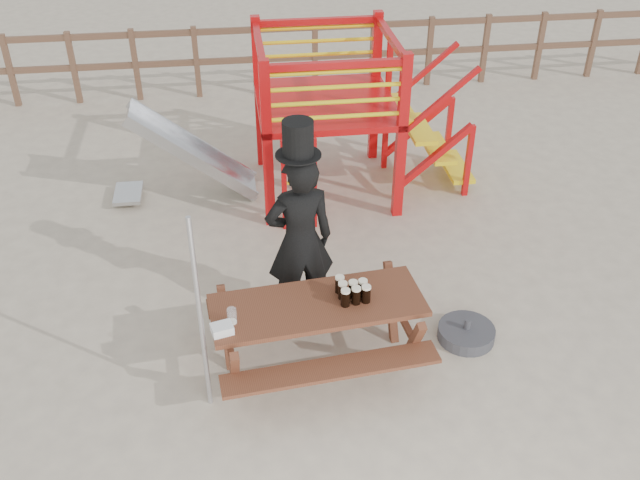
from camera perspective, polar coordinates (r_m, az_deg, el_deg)
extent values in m
plane|color=#C1B196|center=(6.79, 3.04, -10.94)|extent=(60.00, 60.00, 0.00)
cube|color=brown|center=(12.31, -2.82, 16.55)|extent=(15.00, 0.06, 0.10)
cube|color=brown|center=(12.47, -2.75, 14.34)|extent=(15.00, 0.06, 0.10)
cube|color=brown|center=(12.92, -23.53, 12.30)|extent=(0.09, 0.09, 1.20)
cube|color=brown|center=(12.68, -19.11, 12.88)|extent=(0.09, 0.09, 1.20)
cube|color=brown|center=(12.52, -14.54, 13.40)|extent=(0.09, 0.09, 1.20)
cube|color=brown|center=(12.44, -9.85, 13.84)|extent=(0.09, 0.09, 1.20)
cube|color=brown|center=(12.44, -5.12, 14.19)|extent=(0.09, 0.09, 1.20)
cube|color=brown|center=(12.52, -0.40, 14.45)|extent=(0.09, 0.09, 1.20)
cube|color=brown|center=(12.68, 4.24, 14.62)|extent=(0.09, 0.09, 1.20)
cube|color=brown|center=(12.91, 8.74, 14.69)|extent=(0.09, 0.09, 1.20)
cube|color=brown|center=(13.22, 13.06, 14.68)|extent=(0.09, 0.09, 1.20)
cube|color=brown|center=(13.59, 17.16, 14.59)|extent=(0.09, 0.09, 1.20)
cube|color=brown|center=(14.02, 21.02, 14.44)|extent=(0.09, 0.09, 1.20)
cube|color=red|center=(8.39, -4.23, 7.45)|extent=(0.12, 0.12, 2.10)
cube|color=red|center=(8.62, 6.53, 8.06)|extent=(0.12, 0.12, 2.10)
cube|color=red|center=(9.85, -4.92, 11.57)|extent=(0.12, 0.12, 2.10)
cube|color=red|center=(10.04, 4.42, 12.04)|extent=(0.12, 0.12, 2.10)
cube|color=red|center=(9.13, 0.46, 10.84)|extent=(1.72, 1.72, 0.08)
cube|color=red|center=(8.10, 1.30, 13.84)|extent=(1.60, 0.08, 0.08)
cube|color=red|center=(9.60, -0.22, 17.11)|extent=(1.60, 0.08, 0.08)
cube|color=red|center=(8.77, -4.89, 15.34)|extent=(0.08, 1.60, 0.08)
cube|color=red|center=(8.98, 5.74, 15.75)|extent=(0.08, 1.60, 0.08)
cylinder|color=yellow|center=(8.33, 1.24, 9.83)|extent=(1.50, 0.05, 0.05)
cylinder|color=yellow|center=(9.80, -0.21, 13.63)|extent=(1.50, 0.05, 0.05)
cylinder|color=yellow|center=(8.26, 1.26, 10.97)|extent=(1.50, 0.05, 0.05)
cylinder|color=yellow|center=(9.73, -0.21, 14.63)|extent=(1.50, 0.05, 0.05)
cylinder|color=yellow|center=(8.19, 1.28, 12.13)|extent=(1.50, 0.05, 0.05)
cylinder|color=yellow|center=(9.68, -0.22, 15.63)|extent=(1.50, 0.05, 0.05)
cylinder|color=yellow|center=(8.12, 1.29, 13.31)|extent=(1.50, 0.05, 0.05)
cylinder|color=yellow|center=(9.62, -0.22, 16.65)|extent=(1.50, 0.05, 0.05)
cube|color=red|center=(8.48, -2.89, 4.36)|extent=(0.06, 0.06, 1.20)
cube|color=red|center=(8.51, -0.47, 4.53)|extent=(0.06, 0.06, 1.20)
cylinder|color=yellow|center=(8.73, -1.63, 1.88)|extent=(0.36, 0.04, 0.04)
cylinder|color=yellow|center=(8.60, -1.65, 3.23)|extent=(0.36, 0.04, 0.04)
cylinder|color=yellow|center=(8.48, -1.68, 4.62)|extent=(0.36, 0.04, 0.04)
cylinder|color=yellow|center=(8.37, -1.71, 6.06)|extent=(0.36, 0.04, 0.04)
cylinder|color=yellow|center=(8.26, -1.73, 7.53)|extent=(0.36, 0.04, 0.04)
cube|color=yellow|center=(9.34, 6.33, 10.41)|extent=(0.30, 0.90, 0.06)
cube|color=yellow|center=(9.53, 7.87, 8.81)|extent=(0.30, 0.90, 0.06)
cube|color=yellow|center=(9.74, 9.34, 7.27)|extent=(0.30, 0.90, 0.06)
cube|color=yellow|center=(9.96, 10.74, 5.79)|extent=(0.30, 0.90, 0.06)
cube|color=red|center=(9.26, 9.20, 6.64)|extent=(0.95, 0.08, 0.86)
cube|color=red|center=(10.03, 7.83, 9.00)|extent=(0.95, 0.08, 0.86)
cube|color=#B9BBC0|center=(9.31, -10.05, 6.84)|extent=(1.53, 0.55, 1.21)
cube|color=#B9BBC0|center=(9.05, -10.10, 6.30)|extent=(1.58, 0.04, 1.28)
cube|color=#B9BBC0|center=(9.53, -10.06, 7.79)|extent=(1.58, 0.04, 1.28)
cube|color=#B9BBC0|center=(9.64, -15.09, 3.63)|extent=(0.35, 0.55, 0.05)
cube|color=brown|center=(6.43, -0.20, -5.24)|extent=(1.98, 0.91, 0.05)
cube|color=brown|center=(6.24, 0.93, -10.28)|extent=(1.94, 0.46, 0.04)
cube|color=brown|center=(7.01, -1.18, -4.40)|extent=(1.94, 0.46, 0.04)
cube|color=brown|center=(6.59, -7.21, -8.76)|extent=(0.19, 1.16, 0.69)
cube|color=brown|center=(6.86, 6.51, -6.63)|extent=(0.19, 1.16, 0.69)
imported|color=black|center=(6.90, -1.62, -0.07)|extent=(0.73, 0.54, 1.85)
cube|color=#0C8D26|center=(6.90, -1.96, 2.12)|extent=(0.08, 0.03, 0.43)
cylinder|color=black|center=(6.42, -1.75, 6.84)|extent=(0.42, 0.42, 0.01)
cylinder|color=black|center=(6.35, -1.78, 8.18)|extent=(0.28, 0.28, 0.32)
cube|color=white|center=(6.42, -2.11, 9.61)|extent=(0.15, 0.03, 0.04)
cylinder|color=#B2B2B7|center=(5.97, -9.54, -6.19)|extent=(0.04, 0.04, 1.97)
cylinder|color=#37373C|center=(7.28, 11.62, -7.32)|extent=(0.57, 0.57, 0.13)
cylinder|color=#37373C|center=(7.20, 11.72, -6.60)|extent=(0.07, 0.07, 0.11)
cube|color=white|center=(6.14, -7.84, -7.07)|extent=(0.21, 0.18, 0.08)
cylinder|color=black|center=(6.35, 2.04, -4.70)|extent=(0.08, 0.08, 0.15)
cylinder|color=#F5E8C8|center=(6.30, 2.06, -4.09)|extent=(0.09, 0.09, 0.02)
cylinder|color=black|center=(6.38, 2.90, -4.52)|extent=(0.08, 0.08, 0.15)
cylinder|color=#F5E8C8|center=(6.33, 2.92, -3.91)|extent=(0.09, 0.09, 0.02)
cylinder|color=black|center=(6.40, 3.70, -4.40)|extent=(0.08, 0.08, 0.15)
cylinder|color=#F5E8C8|center=(6.35, 3.73, -3.79)|extent=(0.09, 0.09, 0.02)
cylinder|color=black|center=(6.43, 1.82, -4.12)|extent=(0.08, 0.08, 0.15)
cylinder|color=#F5E8C8|center=(6.38, 1.84, -3.51)|extent=(0.09, 0.09, 0.02)
cylinder|color=black|center=(6.45, 2.66, -4.03)|extent=(0.08, 0.08, 0.15)
cylinder|color=#F5E8C8|center=(6.40, 2.68, -3.42)|extent=(0.09, 0.09, 0.02)
cylinder|color=black|center=(6.47, 3.43, -3.91)|extent=(0.08, 0.08, 0.15)
cylinder|color=#F5E8C8|center=(6.42, 3.46, -3.31)|extent=(0.09, 0.09, 0.02)
cylinder|color=black|center=(6.50, 1.58, -3.63)|extent=(0.08, 0.08, 0.15)
cylinder|color=#F5E8C8|center=(6.45, 1.59, -3.03)|extent=(0.09, 0.09, 0.02)
cylinder|color=silver|center=(6.21, -7.06, -6.05)|extent=(0.08, 0.08, 0.15)
cylinder|color=#F5E8C8|center=(6.25, -7.02, -6.51)|extent=(0.08, 0.08, 0.02)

